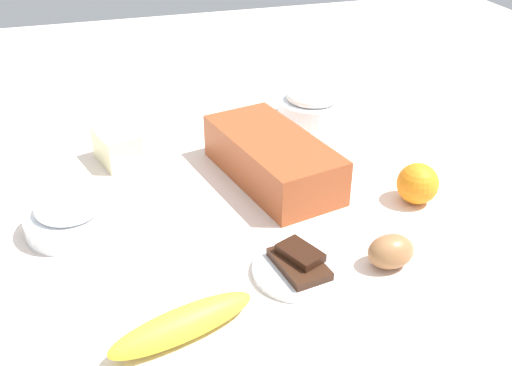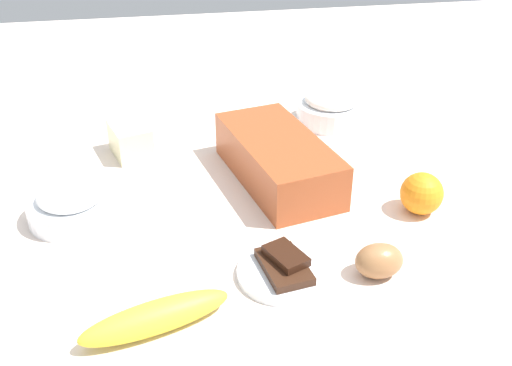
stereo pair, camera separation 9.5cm
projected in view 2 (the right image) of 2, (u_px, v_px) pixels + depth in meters
ground_plane at (256, 209)px, 0.98m from camera, size 2.40×2.40×0.02m
loaf_pan at (278, 158)px, 1.02m from camera, size 0.30×0.19×0.08m
flour_bowl at (331, 107)px, 1.24m from camera, size 0.14×0.14×0.07m
sugar_bowl at (72, 203)px, 0.93m from camera, size 0.14×0.14×0.06m
banana at (156, 317)px, 0.72m from camera, size 0.09×0.19×0.04m
orange_fruit at (422, 193)px, 0.94m from camera, size 0.07×0.07×0.07m
butter_block at (130, 140)px, 1.11m from camera, size 0.10×0.09×0.06m
egg_near_butter at (379, 261)px, 0.81m from camera, size 0.05×0.07×0.05m
chocolate_plate at (284, 269)px, 0.81m from camera, size 0.13×0.13×0.03m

